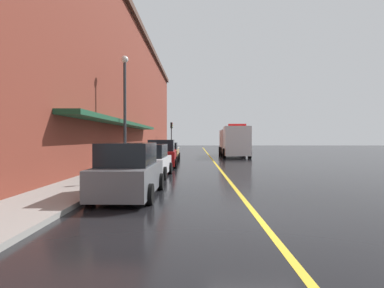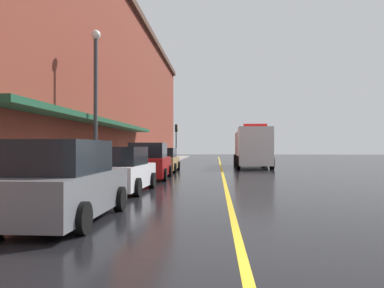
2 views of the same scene
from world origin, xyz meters
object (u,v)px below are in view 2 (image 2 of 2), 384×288
Objects in this scene: parked_car_2 at (149,162)px; parked_car_3 at (164,160)px; box_truck at (252,148)px; parking_meter_0 at (119,159)px; traffic_light_near at (176,135)px; street_lamp_left at (96,88)px; parked_car_0 at (64,183)px; parking_meter_1 at (145,156)px; parked_car_1 at (122,171)px; parking_meter_2 at (43,169)px.

parked_car_2 reaches higher than parked_car_3.
parking_meter_0 is at bearing -30.54° from box_truck.
traffic_light_near is at bearing 2.54° from parked_car_3.
parked_car_2 is 4.87m from street_lamp_left.
parked_car_2 is (-0.08, 11.37, 0.03)m from parked_car_0.
parking_meter_0 is (-1.34, -6.81, 0.29)m from parked_car_3.
parked_car_0 is 9.59m from street_lamp_left.
parked_car_1 is at bearing -83.34° from parking_meter_1.
street_lamp_left is 1.61× the size of traffic_light_near.
parked_car_2 is 1.59m from parking_meter_0.
street_lamp_left is (-8.53, -14.96, 2.76)m from box_truck.
traffic_light_near is (-1.35, 26.30, 2.27)m from parked_car_2.
parking_meter_2 is at bearing -90.00° from parking_meter_1.
parking_meter_2 is (0.00, -8.57, 0.00)m from parking_meter_0.
street_lamp_left is at bearing -93.84° from parking_meter_1.
parked_car_1 is 3.21× the size of parking_meter_0.
parked_car_0 is 0.49× the size of box_truck.
parked_car_2 is 0.95× the size of parked_car_3.
traffic_light_near is at bearing 89.82° from parking_meter_1.
parked_car_2 is 3.48× the size of parking_meter_1.
parked_car_3 is 3.68× the size of parking_meter_2.
parking_meter_0 is at bearing 8.47° from parked_car_0.
parking_meter_0 is 1.00× the size of parking_meter_2.
parked_car_0 is at bearing -82.03° from parking_meter_0.
parked_car_1 is 0.87× the size of parked_car_3.
parking_meter_2 is at bearing -19.32° from box_truck.
parked_car_0 is 24.50m from box_truck.
parking_meter_1 is (-1.34, 0.15, 0.29)m from parked_car_3.
parking_meter_0 and parking_meter_1 have the same top height.
parked_car_3 reaches higher than parking_meter_0.
parked_car_2 is at bearing 1.59° from parked_car_1.
parked_car_2 reaches higher than parked_car_0.
box_truck is 6.90× the size of parking_meter_1.
parking_meter_0 is at bearing -90.13° from traffic_light_near.
street_lamp_left reaches higher than parked_car_0.
box_truck is at bearing -60.75° from traffic_light_near.
parked_car_3 is at bearing -6.53° from parking_meter_1.
traffic_light_near reaches higher than parked_car_0.
street_lamp_left reaches higher than parked_car_2.
parked_car_1 is at bearing -57.02° from street_lamp_left.
parked_car_0 reaches higher than parking_meter_0.
traffic_light_near is (-7.87, 14.04, 1.52)m from box_truck.
parked_car_2 is at bearing -87.07° from traffic_light_near.
parked_car_1 reaches higher than parked_car_3.
parked_car_0 is 11.37m from parked_car_2.
parked_car_1 is 5.16m from street_lamp_left.
parked_car_1 is (-0.09, 5.58, -0.06)m from parked_car_0.
parked_car_0 reaches higher than parked_car_3.
street_lamp_left reaches higher than box_truck.
parked_car_2 is at bearing -77.27° from parking_meter_1.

